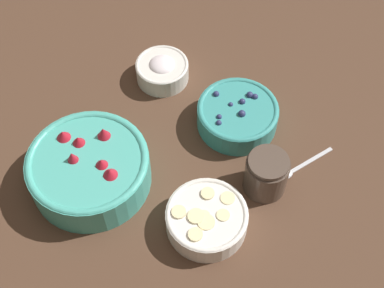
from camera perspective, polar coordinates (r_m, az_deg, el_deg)
The scene contains 7 objects.
ground_plane at distance 1.09m, azimuth -0.34°, elevation -3.16°, with size 4.00×4.00×0.00m, color #4C3323.
bowl_strawberries at distance 1.06m, azimuth -10.92°, elevation -2.50°, with size 0.24×0.24×0.10m.
bowl_blueberries at distance 1.14m, azimuth 4.88°, elevation 3.17°, with size 0.17×0.17×0.06m.
bowl_bananas at distance 1.01m, azimuth 1.57°, elevation -7.94°, with size 0.15×0.15×0.05m.
bowl_cream at distance 1.22m, azimuth -3.19°, elevation 7.95°, with size 0.12×0.12×0.06m.
jar_chocolate at distance 1.05m, azimuth 7.91°, elevation -3.26°, with size 0.09×0.09×0.09m.
spoon at distance 1.11m, azimuth 11.00°, elevation -2.61°, with size 0.11×0.11×0.01m.
Camera 1 is at (-0.55, -0.14, 0.93)m, focal length 50.00 mm.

